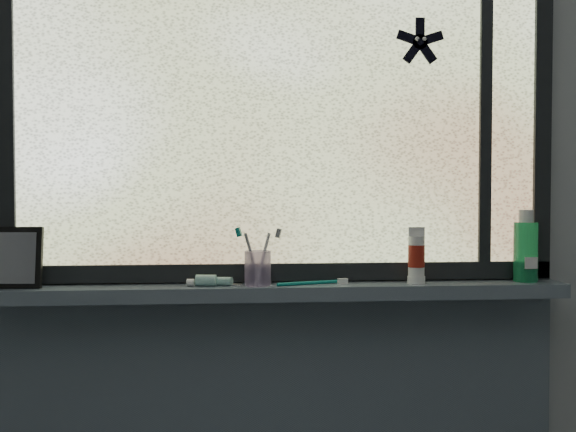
# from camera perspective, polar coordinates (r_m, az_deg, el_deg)

# --- Properties ---
(wall_back) EXTENTS (3.00, 0.01, 2.50)m
(wall_back) POSITION_cam_1_polar(r_m,az_deg,el_deg) (1.88, -0.50, 1.17)
(wall_back) COLOR #9EA3A8
(wall_back) RESTS_ON ground
(windowsill) EXTENTS (1.62, 0.14, 0.04)m
(windowsill) POSITION_cam_1_polar(r_m,az_deg,el_deg) (1.83, -0.31, -6.71)
(windowsill) COLOR slate
(windowsill) RESTS_ON wall_back
(window_pane) EXTENTS (1.50, 0.01, 1.00)m
(window_pane) POSITION_cam_1_polar(r_m,az_deg,el_deg) (1.88, -0.44, 9.73)
(window_pane) COLOR silver
(window_pane) RESTS_ON wall_back
(frame_bottom) EXTENTS (1.60, 0.03, 0.05)m
(frame_bottom) POSITION_cam_1_polar(r_m,az_deg,el_deg) (1.87, -0.43, -4.98)
(frame_bottom) COLOR black
(frame_bottom) RESTS_ON windowsill
(frame_left) EXTENTS (0.05, 0.03, 1.10)m
(frame_left) POSITION_cam_1_polar(r_m,az_deg,el_deg) (1.97, -23.81, 9.19)
(frame_left) COLOR black
(frame_left) RESTS_ON wall_back
(frame_right) EXTENTS (0.05, 0.03, 1.10)m
(frame_right) POSITION_cam_1_polar(r_m,az_deg,el_deg) (2.08, 21.60, 8.82)
(frame_right) COLOR black
(frame_right) RESTS_ON wall_back
(frame_mullion) EXTENTS (0.03, 0.03, 1.00)m
(frame_mullion) POSITION_cam_1_polar(r_m,az_deg,el_deg) (2.01, 17.08, 9.12)
(frame_mullion) COLOR black
(frame_mullion) RESTS_ON wall_back
(starfish_sticker) EXTENTS (0.15, 0.02, 0.15)m
(starfish_sticker) POSITION_cam_1_polar(r_m,az_deg,el_deg) (1.97, 11.65, 14.92)
(starfish_sticker) COLOR black
(starfish_sticker) RESTS_ON window_pane
(vanity_mirror) EXTENTS (0.14, 0.07, 0.17)m
(vanity_mirror) POSITION_cam_1_polar(r_m,az_deg,el_deg) (1.89, -22.93, -3.42)
(vanity_mirror) COLOR black
(vanity_mirror) RESTS_ON windowsill
(toothpaste_tube) EXTENTS (0.18, 0.07, 0.03)m
(toothpaste_tube) POSITION_cam_1_polar(r_m,az_deg,el_deg) (1.80, -6.69, -5.70)
(toothpaste_tube) COLOR white
(toothpaste_tube) RESTS_ON windowsill
(toothbrush_cup) EXTENTS (0.09, 0.09, 0.10)m
(toothbrush_cup) POSITION_cam_1_polar(r_m,az_deg,el_deg) (1.80, -2.71, -4.66)
(toothbrush_cup) COLOR #AA94C4
(toothbrush_cup) RESTS_ON windowsill
(toothbrush_lying) EXTENTS (0.22, 0.08, 0.02)m
(toothbrush_lying) POSITION_cam_1_polar(r_m,az_deg,el_deg) (1.82, 1.75, -5.89)
(toothbrush_lying) COLOR #0E7E76
(toothbrush_lying) RESTS_ON windowsill
(mouthwash_bottle) EXTENTS (0.08, 0.08, 0.17)m
(mouthwash_bottle) POSITION_cam_1_polar(r_m,az_deg,el_deg) (2.00, 20.38, -2.49)
(mouthwash_bottle) COLOR #1FA560
(mouthwash_bottle) RESTS_ON windowsill
(cream_tube) EXTENTS (0.06, 0.06, 0.12)m
(cream_tube) POSITION_cam_1_polar(r_m,az_deg,el_deg) (1.87, 11.34, -3.29)
(cream_tube) COLOR silver
(cream_tube) RESTS_ON windowsill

